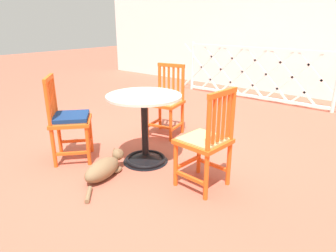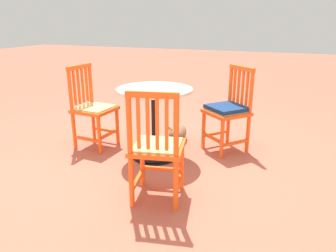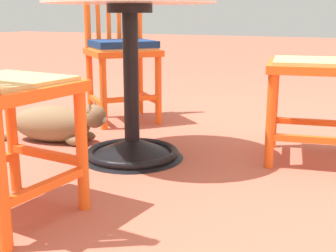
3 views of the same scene
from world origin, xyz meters
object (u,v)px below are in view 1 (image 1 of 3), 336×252
(orange_chair_at_corner, at_px, (69,120))
(tabby_cat, at_px, (105,168))
(orange_chair_facing_out, at_px, (206,142))
(cafe_table, at_px, (145,136))
(orange_chair_tucked_in, at_px, (166,102))

(orange_chair_at_corner, xyz_separation_m, tabby_cat, (0.59, -0.03, -0.35))
(orange_chair_facing_out, bearing_deg, tabby_cat, -150.89)
(cafe_table, height_order, orange_chair_tucked_in, orange_chair_tucked_in)
(orange_chair_tucked_in, bearing_deg, orange_chair_facing_out, -35.68)
(cafe_table, xyz_separation_m, orange_chair_tucked_in, (-0.35, 0.77, 0.15))
(orange_chair_at_corner, height_order, orange_chair_tucked_in, same)
(orange_chair_at_corner, bearing_deg, orange_chair_facing_out, 16.85)
(orange_chair_tucked_in, xyz_separation_m, tabby_cat, (0.29, -1.27, -0.34))
(orange_chair_facing_out, relative_size, tabby_cat, 1.33)
(orange_chair_at_corner, distance_m, orange_chair_facing_out, 1.48)
(orange_chair_at_corner, bearing_deg, tabby_cat, -3.17)
(orange_chair_tucked_in, bearing_deg, orange_chair_at_corner, -103.73)
(orange_chair_tucked_in, bearing_deg, tabby_cat, -77.20)
(orange_chair_facing_out, bearing_deg, cafe_table, 177.52)
(orange_chair_at_corner, relative_size, orange_chair_tucked_in, 1.00)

